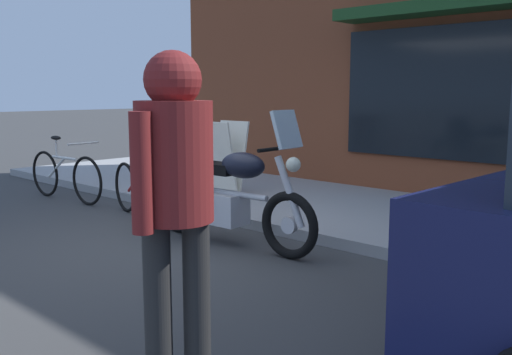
% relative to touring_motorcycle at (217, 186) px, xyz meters
% --- Properties ---
extents(ground_plane, '(80.00, 80.00, 0.00)m').
position_rel_touring_motorcycle_xyz_m(ground_plane, '(-0.41, -0.56, -0.61)').
color(ground_plane, '#3A3A3A').
extents(touring_motorcycle, '(2.21, 0.73, 1.40)m').
position_rel_touring_motorcycle_xyz_m(touring_motorcycle, '(0.00, 0.00, 0.00)').
color(touring_motorcycle, black).
rests_on(touring_motorcycle, ground_plane).
extents(parked_bicycle, '(1.69, 0.53, 0.92)m').
position_rel_touring_motorcycle_xyz_m(parked_bicycle, '(-1.49, 0.13, -0.24)').
color(parked_bicycle, black).
rests_on(parked_bicycle, ground_plane).
extents(pedestrian_walking, '(0.44, 0.55, 1.76)m').
position_rel_touring_motorcycle_xyz_m(pedestrian_walking, '(2.05, -2.21, 0.51)').
color(pedestrian_walking, '#272727').
rests_on(pedestrian_walking, ground_plane).
extents(sandwich_board_sign, '(0.55, 0.43, 1.03)m').
position_rel_touring_motorcycle_xyz_m(sandwich_board_sign, '(-1.47, 1.53, 0.04)').
color(sandwich_board_sign, silver).
rests_on(sandwich_board_sign, sidewalk_curb).
extents(second_bicycle_by_cafe, '(1.78, 0.48, 0.93)m').
position_rel_touring_motorcycle_xyz_m(second_bicycle_by_cafe, '(-3.32, 0.10, -0.23)').
color(second_bicycle_by_cafe, black).
rests_on(second_bicycle_by_cafe, ground_plane).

